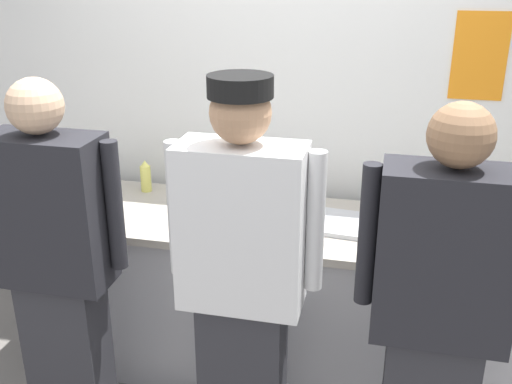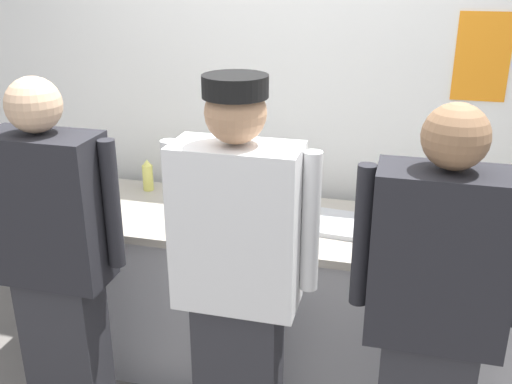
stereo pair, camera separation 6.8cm
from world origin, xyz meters
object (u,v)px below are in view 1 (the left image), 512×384
at_px(chef_near_left, 57,264).
at_px(plate_stack_rear, 98,190).
at_px(squeeze_bottle_primary, 146,176).
at_px(mixing_bowl_steel, 235,202).
at_px(ramekin_yellow_sauce, 110,202).
at_px(ramekin_orange_sauce, 488,253).
at_px(plate_stack_front, 456,231).
at_px(ramekin_green_sauce, 296,208).
at_px(chef_center, 242,279).
at_px(squeeze_bottle_secondary, 479,212).
at_px(chef_far_right, 437,316).
at_px(ramekin_red_sauce, 212,195).
at_px(deli_cup, 253,221).
at_px(sheet_tray, 358,226).

relative_size(chef_near_left, plate_stack_rear, 8.66).
distance_m(plate_stack_rear, squeeze_bottle_primary, 0.27).
bearing_deg(mixing_bowl_steel, ramekin_yellow_sauce, -175.37).
bearing_deg(ramekin_orange_sauce, mixing_bowl_steel, 169.26).
relative_size(plate_stack_front, ramekin_green_sauce, 2.17).
distance_m(chef_center, plate_stack_front, 1.08).
height_order(chef_center, squeeze_bottle_secondary, chef_center).
relative_size(chef_near_left, chef_far_right, 1.00).
bearing_deg(ramekin_red_sauce, deli_cup, -47.16).
bearing_deg(chef_near_left, ramekin_orange_sauce, 15.35).
height_order(mixing_bowl_steel, ramekin_orange_sauce, mixing_bowl_steel).
bearing_deg(squeeze_bottle_primary, chef_center, -49.07).
bearing_deg(deli_cup, chef_far_right, -34.80).
distance_m(chef_far_right, ramekin_green_sauce, 1.08).
bearing_deg(squeeze_bottle_primary, plate_stack_front, -9.26).
xyz_separation_m(sheet_tray, ramekin_red_sauce, (-0.81, 0.20, 0.01)).
distance_m(chef_near_left, ramekin_orange_sauce, 1.87).
height_order(sheet_tray, deli_cup, deli_cup).
bearing_deg(squeeze_bottle_primary, sheet_tray, -10.94).
bearing_deg(squeeze_bottle_primary, chef_far_right, -31.64).
distance_m(chef_center, ramekin_green_sauce, 0.81).
relative_size(ramekin_green_sauce, ramekin_red_sauce, 0.91).
distance_m(sheet_tray, ramekin_red_sauce, 0.83).
height_order(chef_far_right, plate_stack_front, chef_far_right).
xyz_separation_m(chef_near_left, deli_cup, (0.74, 0.54, 0.04)).
bearing_deg(plate_stack_rear, squeeze_bottle_secondary, 0.42).
bearing_deg(chef_near_left, mixing_bowl_steel, 50.76).
height_order(ramekin_orange_sauce, deli_cup, deli_cup).
distance_m(sheet_tray, ramekin_yellow_sauce, 1.31).
bearing_deg(sheet_tray, ramekin_green_sauce, 159.31).
distance_m(squeeze_bottle_primary, deli_cup, 0.81).
distance_m(chef_near_left, ramekin_red_sauce, 0.98).
distance_m(chef_center, deli_cup, 0.55).
relative_size(chef_near_left, plate_stack_front, 8.87).
height_order(plate_stack_front, deli_cup, plate_stack_front).
distance_m(chef_near_left, squeeze_bottle_secondary, 1.97).
bearing_deg(chef_far_right, ramekin_green_sauce, 128.41).
bearing_deg(mixing_bowl_steel, chef_center, -72.67).
relative_size(plate_stack_rear, mixing_bowl_steel, 0.61).
bearing_deg(chef_near_left, ramekin_yellow_sauce, 96.93).
height_order(plate_stack_front, squeeze_bottle_primary, squeeze_bottle_primary).
relative_size(sheet_tray, squeeze_bottle_secondary, 2.96).
bearing_deg(plate_stack_rear, chef_center, -37.80).
xyz_separation_m(plate_stack_rear, mixing_bowl_steel, (0.81, -0.08, 0.03)).
bearing_deg(chef_near_left, ramekin_green_sauce, 41.93).
height_order(chef_near_left, ramekin_yellow_sauce, chef_near_left).
distance_m(plate_stack_front, plate_stack_rear, 1.90).
relative_size(mixing_bowl_steel, ramekin_red_sauce, 3.33).
relative_size(chef_center, squeeze_bottle_primary, 9.61).
distance_m(plate_stack_rear, deli_cup, 0.99).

